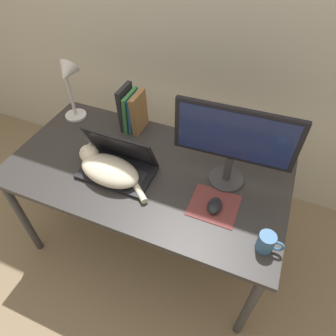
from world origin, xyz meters
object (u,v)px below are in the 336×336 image
(desk_lamp, at_px, (68,82))
(computer_mouse, at_px, (215,206))
(laptop, at_px, (118,165))
(mug, at_px, (267,242))
(external_monitor, at_px, (234,141))
(cat, at_px, (107,168))
(book_row, at_px, (133,110))

(desk_lamp, bearing_deg, computer_mouse, -18.85)
(laptop, xyz_separation_m, desk_lamp, (-0.44, 0.29, 0.22))
(desk_lamp, distance_m, mug, 1.31)
(computer_mouse, xyz_separation_m, desk_lamp, (-0.96, 0.33, 0.24))
(laptop, height_order, external_monitor, external_monitor)
(external_monitor, distance_m, mug, 0.45)
(computer_mouse, bearing_deg, mug, -25.38)
(cat, bearing_deg, laptop, 57.15)
(external_monitor, xyz_separation_m, computer_mouse, (-0.00, -0.19, -0.24))
(cat, distance_m, external_monitor, 0.63)
(external_monitor, relative_size, computer_mouse, 5.56)
(book_row, relative_size, desk_lamp, 0.65)
(computer_mouse, relative_size, mug, 0.89)
(laptop, height_order, desk_lamp, desk_lamp)
(computer_mouse, bearing_deg, cat, -179.28)
(computer_mouse, relative_size, book_row, 0.38)
(external_monitor, relative_size, book_row, 2.11)
(computer_mouse, height_order, mug, mug)
(desk_lamp, xyz_separation_m, mug, (1.21, -0.45, -0.22))
(laptop, xyz_separation_m, mug, (0.77, -0.16, 0.00))
(computer_mouse, relative_size, desk_lamp, 0.25)
(cat, height_order, book_row, book_row)
(computer_mouse, height_order, desk_lamp, desk_lamp)
(mug, bearing_deg, laptop, 168.16)
(laptop, xyz_separation_m, external_monitor, (0.53, 0.15, 0.21))
(cat, xyz_separation_m, external_monitor, (0.56, 0.20, 0.20))
(external_monitor, bearing_deg, laptop, -164.05)
(book_row, relative_size, mug, 2.36)
(book_row, distance_m, mug, 1.01)
(external_monitor, bearing_deg, desk_lamp, 172.06)
(book_row, xyz_separation_m, mug, (0.86, -0.52, -0.07))
(computer_mouse, bearing_deg, laptop, 175.21)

